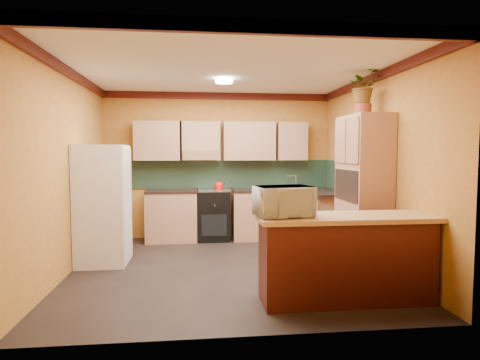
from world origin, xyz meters
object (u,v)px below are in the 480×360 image
(base_cabinets_back, at_px, (247,215))
(breakfast_bar, at_px, (345,260))
(fridge, at_px, (103,205))
(stove, at_px, (214,215))
(pantry, at_px, (363,192))
(microwave, at_px, (283,201))

(base_cabinets_back, relative_size, breakfast_bar, 2.03)
(fridge, height_order, breakfast_bar, fridge)
(stove, height_order, pantry, pantry)
(breakfast_bar, bearing_deg, stove, 111.91)
(base_cabinets_back, bearing_deg, stove, -180.00)
(fridge, height_order, microwave, fridge)
(breakfast_bar, relative_size, microwave, 3.15)
(pantry, bearing_deg, fridge, 170.89)
(pantry, distance_m, microwave, 1.81)
(stove, relative_size, breakfast_bar, 0.51)
(breakfast_bar, bearing_deg, pantry, 59.61)
(base_cabinets_back, xyz_separation_m, stove, (-0.62, -0.00, 0.02))
(stove, distance_m, fridge, 2.20)
(fridge, bearing_deg, breakfast_bar, -31.12)
(base_cabinets_back, distance_m, microwave, 3.24)
(fridge, bearing_deg, base_cabinets_back, 32.08)
(stove, bearing_deg, base_cabinets_back, 0.00)
(stove, distance_m, breakfast_bar, 3.42)
(stove, relative_size, microwave, 1.59)
(stove, bearing_deg, fridge, -139.09)
(fridge, distance_m, pantry, 3.65)
(base_cabinets_back, bearing_deg, microwave, -90.56)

